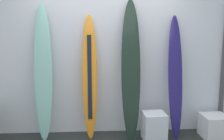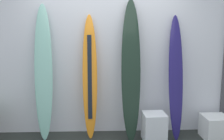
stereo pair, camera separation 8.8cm
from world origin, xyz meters
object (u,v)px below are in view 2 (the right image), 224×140
surfboard_sunset (90,77)px  display_block_left (154,127)px  surfboard_seafoam (44,73)px  display_block_center (215,127)px  surfboard_navy (176,77)px  surfboard_charcoal (131,71)px

surfboard_sunset → display_block_left: 1.27m
surfboard_seafoam → display_block_center: 2.83m
surfboard_sunset → display_block_center: surfboard_sunset is taller
surfboard_navy → display_block_center: size_ratio=4.87×
surfboard_sunset → display_block_center: 2.14m
display_block_left → surfboard_navy: bearing=24.3°
display_block_left → surfboard_sunset: bearing=167.7°
surfboard_seafoam → surfboard_sunset: (0.72, 0.02, -0.06)m
display_block_center → display_block_left: bearing=-177.3°
surfboard_seafoam → display_block_center: surfboard_seafoam is taller
surfboard_sunset → surfboard_navy: surfboard_sunset is taller
surfboard_seafoam → surfboard_charcoal: bearing=-2.7°
display_block_left → display_block_center: size_ratio=1.10×
surfboard_charcoal → surfboard_navy: surfboard_charcoal is taller
surfboard_seafoam → display_block_center: bearing=-3.3°
surfboard_sunset → surfboard_charcoal: surfboard_charcoal is taller
surfboard_navy → display_block_left: bearing=-155.7°
surfboard_seafoam → surfboard_sunset: 0.72m
display_block_left → display_block_center: display_block_left is taller
surfboard_seafoam → display_block_center: size_ratio=5.29×
surfboard_charcoal → display_block_center: bearing=-3.9°
surfboard_charcoal → display_block_center: size_ratio=5.48×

